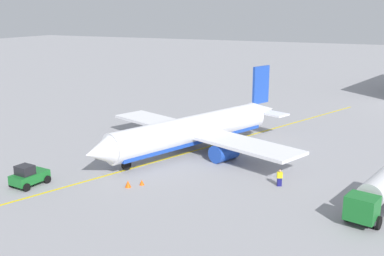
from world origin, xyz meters
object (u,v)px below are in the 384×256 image
airplane (195,131)px  pushback_tug (29,176)px  refueling_worker (280,178)px  fuel_tanker (377,193)px  safety_cone_wingtip (142,182)px  safety_cone_nose (128,184)px

airplane → pushback_tug: airplane is taller
pushback_tug → refueling_worker: bearing=114.8°
fuel_tanker → pushback_tug: fuel_tanker is taller
safety_cone_wingtip → pushback_tug: bearing=-64.2°
pushback_tug → safety_cone_nose: pushback_tug is taller
pushback_tug → refueling_worker: size_ratio=2.22×
refueling_worker → safety_cone_wingtip: 13.74m
fuel_tanker → safety_cone_nose: fuel_tanker is taller
pushback_tug → safety_cone_nose: 9.95m
pushback_tug → safety_cone_wingtip: pushback_tug is taller
fuel_tanker → safety_cone_wingtip: bearing=-81.8°
safety_cone_nose → safety_cone_wingtip: 1.44m
refueling_worker → safety_cone_wingtip: refueling_worker is taller
pushback_tug → safety_cone_nose: size_ratio=5.54×
airplane → safety_cone_wingtip: 13.15m
refueling_worker → safety_cone_nose: size_ratio=2.49×
refueling_worker → safety_cone_wingtip: bearing=-66.0°
airplane → pushback_tug: (17.84, -10.01, -1.56)m
safety_cone_wingtip → safety_cone_nose: bearing=-39.8°
fuel_tanker → safety_cone_wingtip: size_ratio=18.02×
fuel_tanker → safety_cone_nose: 23.04m
airplane → pushback_tug: bearing=-29.3°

